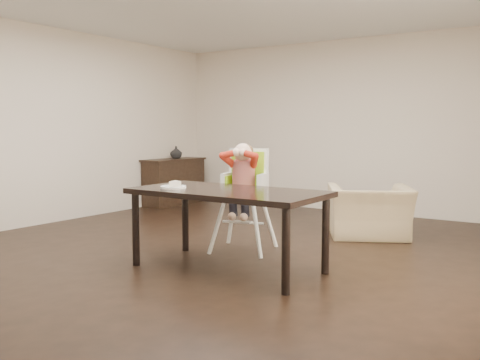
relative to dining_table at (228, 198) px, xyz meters
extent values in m
plane|color=black|center=(-0.48, 0.43, -0.67)|extent=(7.00, 7.00, 0.00)
cube|color=beige|center=(-0.48, 3.93, 0.68)|extent=(6.00, 0.02, 2.70)
cube|color=beige|center=(-3.48, 0.43, 0.68)|extent=(0.02, 7.00, 2.70)
cube|color=black|center=(0.00, 0.00, 0.05)|extent=(1.80, 0.90, 0.05)
cylinder|color=black|center=(-0.82, -0.37, -0.32)|extent=(0.07, 0.07, 0.70)
cylinder|color=black|center=(0.82, -0.37, -0.32)|extent=(0.07, 0.07, 0.70)
cylinder|color=black|center=(-0.82, 0.37, -0.32)|extent=(0.07, 0.07, 0.70)
cylinder|color=black|center=(0.82, 0.37, -0.32)|extent=(0.07, 0.07, 0.70)
cylinder|color=white|center=(-0.47, 0.47, -0.36)|extent=(0.05, 0.05, 0.61)
cylinder|color=white|center=(-0.04, 0.57, -0.36)|extent=(0.05, 0.05, 0.61)
cylinder|color=white|center=(-0.57, 0.89, -0.36)|extent=(0.05, 0.05, 0.61)
cylinder|color=white|center=(-0.15, 1.00, -0.36)|extent=(0.05, 0.05, 0.61)
cube|color=white|center=(-0.31, 0.73, -0.06)|extent=(0.52, 0.49, 0.05)
cube|color=#89C118|center=(-0.31, 0.73, -0.02)|extent=(0.42, 0.41, 0.03)
cube|color=white|center=(-0.35, 0.90, 0.20)|extent=(0.44, 0.16, 0.46)
cube|color=#89C118|center=(-0.34, 0.86, 0.18)|extent=(0.37, 0.11, 0.42)
cube|color=black|center=(-0.39, 0.77, 0.18)|extent=(0.08, 0.20, 0.02)
cube|color=black|center=(-0.25, 0.80, 0.18)|extent=(0.08, 0.20, 0.02)
cylinder|color=red|center=(-0.31, 0.73, 0.15)|extent=(0.31, 0.31, 0.30)
sphere|color=beige|center=(-0.30, 0.71, 0.39)|extent=(0.24, 0.24, 0.20)
ellipsoid|color=brown|center=(-0.31, 0.74, 0.41)|extent=(0.24, 0.23, 0.15)
sphere|color=beige|center=(-0.31, 0.60, 0.39)|extent=(0.11, 0.11, 0.09)
sphere|color=beige|center=(-0.24, 0.62, 0.39)|extent=(0.11, 0.11, 0.09)
cylinder|color=white|center=(-0.49, -0.20, 0.09)|extent=(0.30, 0.30, 0.02)
torus|color=white|center=(-0.49, -0.20, 0.10)|extent=(0.30, 0.30, 0.01)
imported|color=tan|center=(0.57, 2.16, -0.25)|extent=(1.13, 1.00, 0.83)
cube|color=black|center=(-3.26, 3.01, -0.29)|extent=(0.40, 1.20, 0.76)
cube|color=black|center=(-3.26, 3.01, 0.10)|extent=(0.44, 1.26, 0.03)
imported|color=#99999E|center=(-3.26, 3.07, 0.22)|extent=(0.23, 0.23, 0.21)
camera|label=1|loc=(2.82, -4.01, 0.65)|focal=40.00mm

